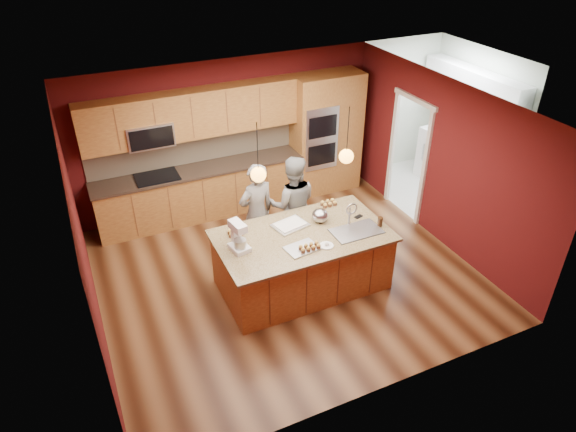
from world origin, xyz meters
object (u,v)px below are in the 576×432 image
person_left (257,213)px  stand_mixer (238,238)px  person_right (292,205)px  mixing_bowl (320,216)px  island (303,259)px

person_left → stand_mixer: 1.11m
person_right → mixing_bowl: 0.76m
stand_mixer → person_left: bearing=45.4°
person_left → stand_mixer: (-0.61, -0.89, 0.26)m
island → person_right: person_right is taller
island → person_right: (0.27, 0.94, 0.36)m
island → stand_mixer: (-0.96, 0.05, 0.62)m
island → stand_mixer: bearing=177.0°
person_left → island: bearing=99.7°
mixing_bowl → stand_mixer: bearing=-173.0°
person_right → person_left: bearing=20.3°
island → person_right: 1.05m
island → person_right: bearing=74.3°
stand_mixer → mixing_bowl: 1.34m
person_left → stand_mixer: person_left is taller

